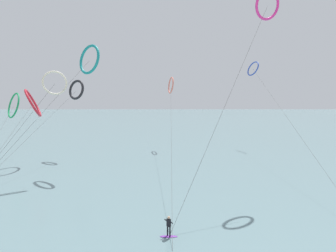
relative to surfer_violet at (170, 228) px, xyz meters
name	(u,v)px	position (x,y,z in m)	size (l,w,h in m)	color
sea_water	(169,123)	(-0.19, 93.33, -0.78)	(400.00, 200.00, 0.08)	slate
surfer_violet	(170,228)	(0.00, 0.00, 0.00)	(1.40, 0.73, 1.70)	purple
kite_charcoal	(78,90)	(-16.41, 30.84, 11.25)	(7.07, 25.28, 13.92)	black
kite_coral	(172,85)	(0.54, 39.78, 12.27)	(1.49, 44.22, 14.90)	#EA7260
kite_emerald	(15,105)	(-26.16, 27.78, 8.59)	(6.68, 22.86, 11.62)	#199351
kite_magenta	(269,5)	(11.47, 13.26, 20.78)	(13.28, 14.48, 23.36)	#CC288E
kite_crimson	(34,103)	(-21.46, 24.67, 9.10)	(3.88, 20.30, 12.19)	red
kite_ivory	(56,83)	(-14.83, 16.55, 11.97)	(8.37, 10.65, 14.42)	silver
kite_teal	(91,60)	(-11.53, 21.53, 15.53)	(12.23, 16.40, 18.60)	teal
kite_cobalt	(255,69)	(18.39, 42.75, 15.91)	(3.95, 45.86, 18.42)	#2647B7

